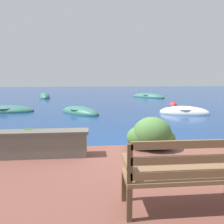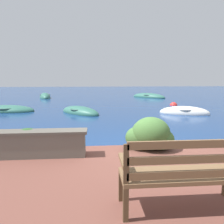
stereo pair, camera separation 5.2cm
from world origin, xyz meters
The scene contains 11 objects.
ground_plane centered at (0.00, 0.00, 0.00)m, with size 80.00×80.00×0.00m.
park_bench centered at (-0.09, -2.63, 0.70)m, with size 1.51×0.48×0.93m.
stone_wall centered at (-2.24, -0.60, 0.50)m, with size 1.90×0.39×0.54m.
hedge_clump_far_left centered at (-2.55, -0.45, 0.46)m, with size 0.83×0.59×0.56m.
hedge_clump_left centered at (0.11, -0.34, 0.54)m, with size 1.08×0.78×0.74m.
rowboat_nearest centered at (3.44, 5.58, 0.06)m, with size 2.61×1.70×0.70m.
rowboat_mid centered at (-1.85, 6.18, 0.06)m, with size 2.48×2.56×0.65m.
rowboat_far centered at (-5.81, 7.15, 0.05)m, with size 2.99×1.56×0.61m.
rowboat_outer centered at (3.95, 14.83, 0.06)m, with size 3.06×3.09×0.71m.
rowboat_distant centered at (-5.53, 15.14, 0.07)m, with size 1.54×2.64×0.81m.
mooring_buoy centered at (3.80, 8.05, 0.08)m, with size 0.53×0.53×0.48m.
Camera 2 is at (-1.15, -5.01, 1.82)m, focal length 35.00 mm.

